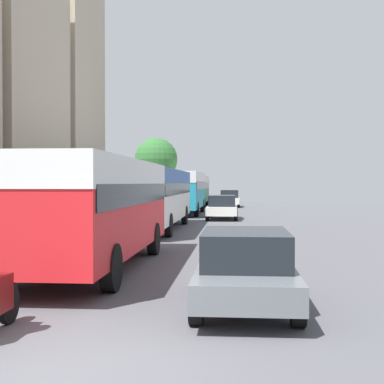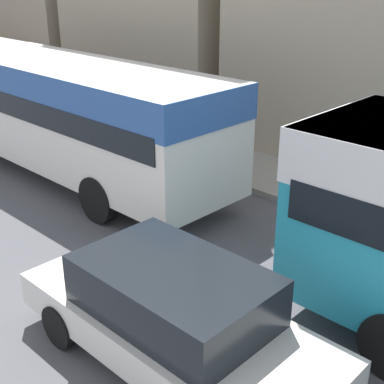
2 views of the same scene
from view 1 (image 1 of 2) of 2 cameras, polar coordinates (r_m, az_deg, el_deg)
ground_plane at (r=6.84m, az=-14.49°, el=-18.18°), size 120.00×120.00×0.00m
building_end_row at (r=32.88m, az=-16.23°, el=9.20°), size 6.55×6.34×13.95m
bus_lead at (r=14.11m, az=-10.51°, el=-0.61°), size 2.57×9.23×2.84m
bus_following at (r=25.67m, az=-4.09°, el=0.13°), size 2.57×11.25×2.86m
bus_third_in_line at (r=38.60m, az=-0.93°, el=0.55°), size 2.65×10.04×3.02m
bus_rear at (r=50.18m, az=0.14°, el=0.57°), size 2.58×9.08×2.92m
car_crossing at (r=50.21m, az=4.03°, el=-0.67°), size 1.91×4.58×1.59m
car_far_curb at (r=9.73m, az=5.72°, el=-7.99°), size 1.80×4.01×1.38m
car_distant at (r=33.10m, az=3.24°, el=-1.58°), size 1.89×4.56×1.49m
pedestrian_near_curb at (r=46.89m, az=-3.99°, el=-0.64°), size 0.44×0.44×1.57m
street_tree at (r=49.38m, az=-3.85°, el=3.47°), size 3.96×3.96×6.25m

